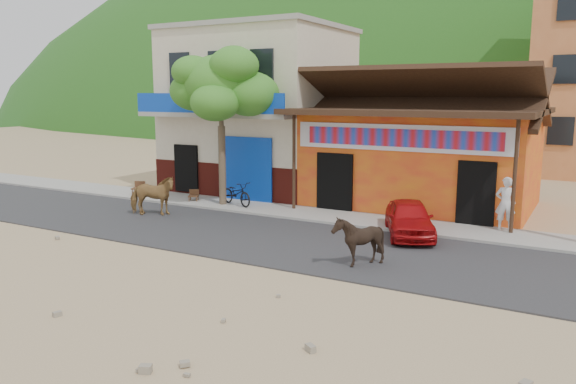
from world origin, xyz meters
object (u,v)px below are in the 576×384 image
cow_dark (358,240)px  cafe_chair_left (138,183)px  tree (221,126)px  scooter (237,193)px  pedestrian (505,203)px  cow_tan (152,196)px  cafe_chair_right (193,191)px  red_car (409,218)px

cow_dark → cafe_chair_left: size_ratio=1.30×
tree → scooter: (0.60, 0.07, -2.54)m
pedestrian → cow_tan: bearing=5.7°
tree → cafe_chair_right: 2.94m
tree → scooter: size_ratio=3.46×
tree → red_car: size_ratio=1.85×
tree → cow_tan: 3.72m
cow_dark → cafe_chair_right: size_ratio=1.59×
tree → scooter: 2.61m
scooter → cow_tan: bearing=166.8°
cow_tan → cafe_chair_right: 2.58m
red_car → pedestrian: (2.47, 1.90, 0.37)m
scooter → cafe_chair_right: 2.00m
scooter → cafe_chair_left: (-5.00, -0.07, 0.04)m
cow_tan → cow_dark: size_ratio=1.30×
cow_tan → pedestrian: size_ratio=1.01×
cow_tan → scooter: size_ratio=0.98×
red_car → scooter: bearing=147.4°
cow_tan → red_car: bearing=-105.7°
cow_tan → cafe_chair_left: 4.12m
tree → pedestrian: bearing=5.1°
cow_dark → cafe_chair_right: 9.95m
tree → cafe_chair_left: size_ratio=6.01×
cow_dark → cafe_chair_right: cow_dark is taller
cow_dark → pedestrian: pedestrian is taller
tree → cafe_chair_left: (-4.40, 0.00, -2.50)m
cow_dark → red_car: (0.22, 3.57, -0.10)m
cow_tan → cafe_chair_right: bearing=-21.6°
cow_dark → pedestrian: bearing=143.6°
cafe_chair_left → cafe_chair_right: 3.00m
cow_tan → pedestrian: pedestrian is taller
cafe_chair_left → cafe_chair_right: bearing=-20.4°
scooter → cafe_chair_left: size_ratio=1.74×
cafe_chair_right → pedestrian: bearing=-23.2°
cow_tan → scooter: (1.81, 2.67, -0.18)m
cow_tan → pedestrian: 11.89m
tree → red_car: tree is taller
pedestrian → cafe_chair_right: size_ratio=2.05×
red_car → cow_tan: bearing=166.2°
red_car → cafe_chair_right: red_car is taller
cafe_chair_left → cafe_chair_right: cafe_chair_left is taller
red_car → scooter: size_ratio=1.87×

